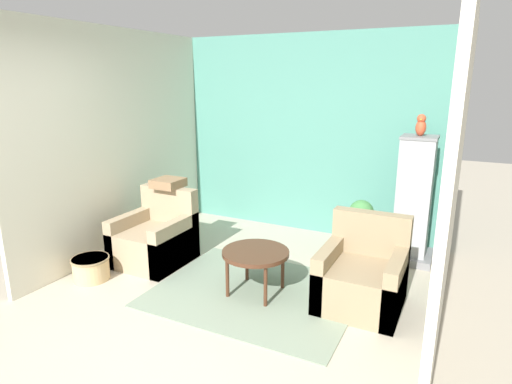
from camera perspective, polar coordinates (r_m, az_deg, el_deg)
The scene contains 13 objects.
ground_plane at distance 3.59m, azimuth -12.07°, elevation -20.41°, with size 20.00×20.00×0.00m, color #B2A893.
wall_back_accent at distance 5.81m, azimuth 7.15°, elevation 7.42°, with size 3.74×0.06×2.63m.
wall_left at distance 5.40m, azimuth -17.85°, elevation 6.28°, with size 0.06×3.16×2.63m.
wall_right at distance 3.90m, azimuth 25.00°, elevation 2.53°, with size 0.06×3.16×2.63m.
area_rug at distance 4.35m, azimuth -0.05°, elevation -13.21°, with size 1.95×1.57×0.01m.
coffee_table at distance 4.18m, azimuth -0.05°, elevation -8.41°, with size 0.65×0.65×0.45m.
armchair_left at distance 5.08m, azimuth -13.24°, elevation -6.15°, with size 0.73×0.78×0.82m.
armchair_right at distance 4.16m, azimuth 13.98°, elevation -11.00°, with size 0.73×0.78×0.82m.
birdcage at distance 5.19m, azimuth 20.25°, elevation -1.37°, with size 0.53×0.53×1.45m.
parrot at distance 5.03m, azimuth 21.15°, elevation 8.24°, with size 0.11×0.20×0.24m.
potted_plant at distance 5.23m, azimuth 13.76°, elevation -3.78°, with size 0.32×0.29×0.68m.
wicker_basket at distance 4.89m, azimuth -21.15°, elevation -9.38°, with size 0.39×0.39×0.24m.
throw_pillow at distance 5.11m, azimuth -11.63°, elevation 1.19°, with size 0.32×0.32×0.10m.
Camera 1 is at (1.90, -2.25, 2.05)m, focal length 30.00 mm.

